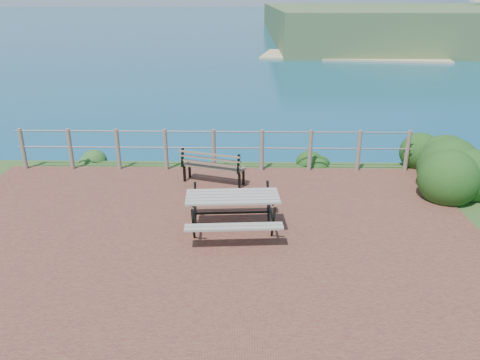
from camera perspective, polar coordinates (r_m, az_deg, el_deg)
The scene contains 9 objects.
ground at distance 8.32m, azimuth -4.82°, elevation -6.83°, with size 10.00×7.00×0.12m, color brown.
ocean at distance 207.32m, azimuth 0.93°, elevation 20.39°, with size 1200.00×1200.00×0.00m, color #15727E.
safety_railing at distance 11.18m, azimuth -3.23°, elevation 3.95°, with size 9.40×0.10×1.00m.
picnic_table at distance 8.25m, azimuth -0.91°, elevation -3.59°, with size 1.66×1.40×0.68m.
park_bench at distance 10.37m, azimuth -3.26°, elevation 2.29°, with size 1.47×0.79×0.81m.
shrub_right_front at distance 11.02m, azimuth 23.60°, elevation -1.34°, with size 1.37×1.37×1.95m, color #183B12.
shrub_right_edge at distance 12.39m, azimuth 22.37°, elevation 1.29°, with size 1.05×1.05×1.51m, color #183B12.
shrub_lip_west at distance 12.62m, azimuth -17.81°, elevation 2.25°, with size 0.69×0.69×0.39m, color #244A1B.
shrub_lip_east at distance 12.01m, azimuth 9.00°, elevation 2.07°, with size 0.71×0.71×0.43m, color #183B12.
Camera 1 is at (0.84, -7.28, 3.94)m, focal length 35.00 mm.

